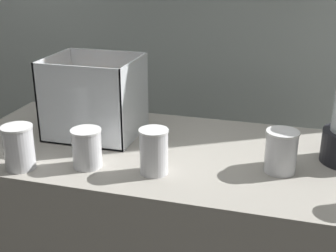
{
  "coord_description": "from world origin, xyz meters",
  "views": [
    {
      "loc": [
        0.36,
        -1.28,
        1.49
      ],
      "look_at": [
        0.0,
        0.0,
        0.98
      ],
      "focal_mm": 47.74,
      "sensor_mm": 36.0,
      "label": 1
    }
  ],
  "objects": [
    {
      "name": "juice_cup_pomegranate_left",
      "position": [
        -0.38,
        -0.25,
        0.96
      ],
      "size": [
        0.09,
        0.09,
        0.13
      ],
      "color": "white",
      "rests_on": "counter"
    },
    {
      "name": "juice_cup_carrot_right",
      "position": [
        0.01,
        -0.17,
        0.96
      ],
      "size": [
        0.09,
        0.09,
        0.13
      ],
      "color": "white",
      "rests_on": "counter"
    },
    {
      "name": "back_wall_unit",
      "position": [
        -0.0,
        0.77,
        1.26
      ],
      "size": [
        2.6,
        0.24,
        2.5
      ],
      "color": "silver",
      "rests_on": "ground_plane"
    },
    {
      "name": "juice_cup_pomegranate_far_right",
      "position": [
        0.36,
        -0.06,
        0.96
      ],
      "size": [
        0.1,
        0.1,
        0.13
      ],
      "color": "white",
      "rests_on": "counter"
    },
    {
      "name": "carrot_display_bin",
      "position": [
        -0.28,
        0.07,
        0.99
      ],
      "size": [
        0.3,
        0.26,
        0.27
      ],
      "color": "white",
      "rests_on": "counter"
    },
    {
      "name": "juice_cup_pomegranate_middle",
      "position": [
        -0.2,
        -0.19,
        0.95
      ],
      "size": [
        0.09,
        0.09,
        0.12
      ],
      "color": "white",
      "rests_on": "counter"
    }
  ]
}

